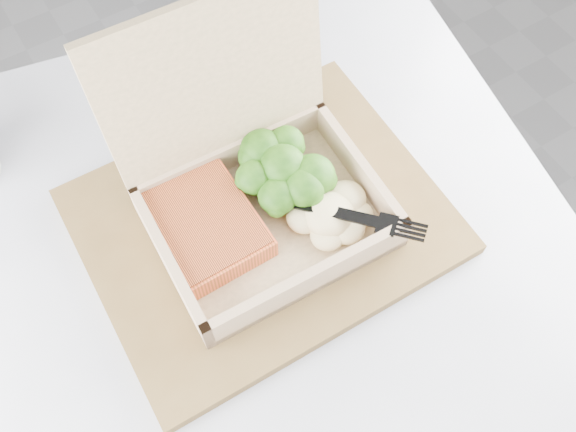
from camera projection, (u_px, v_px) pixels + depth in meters
floor at (212, 281)px, 1.45m from camera, size 4.00×4.00×0.00m
cafe_table at (253, 322)px, 0.85m from camera, size 0.86×0.86×0.71m
serving_tray at (263, 221)px, 0.71m from camera, size 0.39×0.31×0.02m
takeout_container at (251, 175)px, 0.66m from camera, size 0.24×0.23×0.22m
salmon_fillet at (204, 224)px, 0.67m from camera, size 0.10×0.13×0.03m
broccoli_pile at (283, 173)px, 0.69m from camera, size 0.11×0.11×0.04m
mashed_potatoes at (329, 214)px, 0.68m from camera, size 0.09×0.08×0.03m
plastic_fork at (300, 203)px, 0.67m from camera, size 0.13×0.15×0.02m
receipt at (214, 95)px, 0.81m from camera, size 0.15×0.17×0.00m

